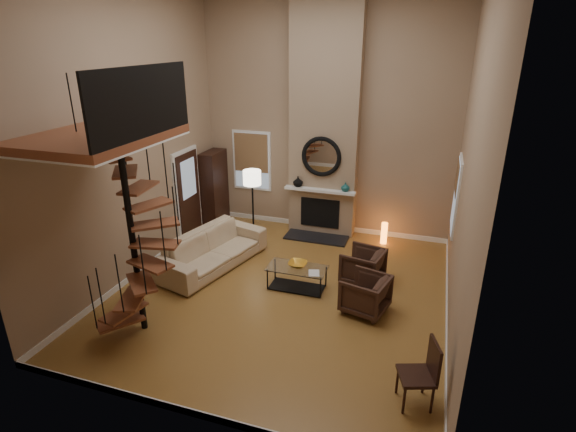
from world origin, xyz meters
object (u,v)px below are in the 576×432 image
(sofa, at_px, (213,249))
(accent_lamp, at_px, (384,233))
(floor_lamp, at_px, (252,183))
(side_chair, at_px, (423,371))
(coffee_table, at_px, (297,275))
(armchair_far, at_px, (369,295))
(hutch, at_px, (215,187))
(armchair_near, at_px, (366,267))

(sofa, distance_m, accent_lamp, 3.99)
(sofa, bearing_deg, floor_lamp, 2.67)
(side_chair, bearing_deg, coffee_table, 136.54)
(floor_lamp, bearing_deg, armchair_far, -35.73)
(hutch, bearing_deg, sofa, -64.70)
(sofa, distance_m, armchair_near, 3.18)
(floor_lamp, bearing_deg, side_chair, -45.34)
(sofa, relative_size, armchair_far, 3.38)
(armchair_far, distance_m, coffee_table, 1.49)
(sofa, bearing_deg, accent_lamp, -40.79)
(armchair_far, distance_m, accent_lamp, 3.00)
(coffee_table, distance_m, floor_lamp, 2.70)
(coffee_table, xyz_separation_m, accent_lamp, (1.33, 2.60, -0.03))
(armchair_far, bearing_deg, accent_lamp, -163.71)
(side_chair, bearing_deg, floor_lamp, 134.66)
(hutch, distance_m, armchair_far, 5.39)
(coffee_table, relative_size, floor_lamp, 0.66)
(armchair_far, bearing_deg, armchair_near, -153.94)
(armchair_near, xyz_separation_m, floor_lamp, (-2.86, 1.19, 1.06))
(armchair_near, relative_size, coffee_table, 0.67)
(armchair_near, distance_m, floor_lamp, 3.27)
(armchair_near, height_order, floor_lamp, floor_lamp)
(sofa, bearing_deg, side_chair, -106.48)
(armchair_near, bearing_deg, floor_lamp, -101.44)
(coffee_table, distance_m, side_chair, 3.34)
(armchair_far, height_order, accent_lamp, armchair_far)
(hutch, height_order, side_chair, hutch)
(hutch, height_order, accent_lamp, hutch)
(hutch, height_order, coffee_table, hutch)
(hutch, relative_size, sofa, 0.73)
(coffee_table, distance_m, accent_lamp, 2.92)
(coffee_table, height_order, floor_lamp, floor_lamp)
(floor_lamp, height_order, side_chair, floor_lamp)
(armchair_near, bearing_deg, armchair_far, 23.01)
(armchair_near, bearing_deg, side_chair, 33.57)
(armchair_near, relative_size, floor_lamp, 0.44)
(accent_lamp, bearing_deg, hutch, -179.86)
(hutch, relative_size, armchair_near, 2.43)
(sofa, bearing_deg, coffee_table, -85.27)
(sofa, relative_size, accent_lamp, 4.87)
(sofa, bearing_deg, armchair_far, -87.66)
(hutch, xyz_separation_m, armchair_near, (4.24, -1.97, -0.60))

